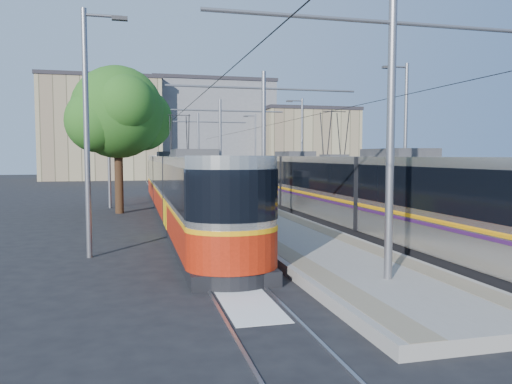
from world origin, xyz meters
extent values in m
plane|color=black|center=(0.00, 0.00, 0.00)|extent=(160.00, 160.00, 0.00)
cube|color=gray|center=(0.00, 17.00, 0.15)|extent=(4.00, 50.00, 0.30)
cube|color=gray|center=(-1.45, 17.00, 0.30)|extent=(0.70, 50.00, 0.01)
cube|color=gray|center=(1.45, 17.00, 0.30)|extent=(0.70, 50.00, 0.01)
cube|color=gray|center=(-4.32, 17.00, 0.01)|extent=(0.07, 70.00, 0.03)
cube|color=gray|center=(-2.88, 17.00, 0.01)|extent=(0.07, 70.00, 0.03)
cube|color=gray|center=(2.88, 17.00, 0.01)|extent=(0.07, 70.00, 0.03)
cube|color=gray|center=(4.32, 17.00, 0.01)|extent=(0.07, 70.00, 0.03)
cube|color=silver|center=(-3.60, -3.00, 0.01)|extent=(1.20, 5.00, 0.01)
cube|color=black|center=(-3.60, 12.10, 0.20)|extent=(2.30, 30.41, 0.40)
cube|color=beige|center=(-3.60, 12.10, 1.85)|extent=(2.40, 28.81, 2.90)
cube|color=black|center=(-3.60, 12.10, 2.35)|extent=(2.43, 28.81, 1.30)
cube|color=orange|center=(-3.60, 12.10, 1.45)|extent=(2.43, 28.81, 0.12)
cube|color=#A51E09|center=(-3.60, 12.10, 0.95)|extent=(2.42, 28.81, 1.10)
cube|color=#2D2D30|center=(-3.60, 12.10, 3.45)|extent=(1.68, 3.00, 0.30)
cube|color=black|center=(3.60, 8.02, 0.20)|extent=(2.30, 30.23, 0.40)
cube|color=#BAB5AB|center=(3.60, 8.02, 1.85)|extent=(2.40, 28.63, 2.90)
cube|color=black|center=(3.60, 8.02, 2.35)|extent=(2.43, 28.63, 1.30)
cube|color=orange|center=(3.60, 8.02, 1.45)|extent=(2.43, 28.63, 0.12)
cube|color=#331343|center=(3.60, 8.02, 1.30)|extent=(2.43, 28.63, 0.10)
cube|color=#2D2D30|center=(3.60, 8.02, 3.45)|extent=(1.68, 3.00, 0.30)
cylinder|color=slate|center=(0.00, -4.00, 3.80)|extent=(0.20, 0.20, 7.00)
cylinder|color=slate|center=(0.00, -4.00, 6.50)|extent=(9.20, 0.10, 0.10)
cylinder|color=slate|center=(0.00, 8.00, 3.80)|extent=(0.20, 0.20, 7.00)
cylinder|color=slate|center=(0.00, 8.00, 6.50)|extent=(9.20, 0.10, 0.10)
cylinder|color=slate|center=(0.00, 20.00, 3.80)|extent=(0.20, 0.20, 7.00)
cylinder|color=slate|center=(0.00, 20.00, 6.50)|extent=(9.20, 0.10, 0.10)
cylinder|color=slate|center=(0.00, 32.00, 3.80)|extent=(0.20, 0.20, 7.00)
cylinder|color=slate|center=(0.00, 32.00, 6.50)|extent=(9.20, 0.10, 0.10)
cylinder|color=black|center=(-3.60, 17.00, 5.55)|extent=(0.02, 70.00, 0.02)
cylinder|color=black|center=(3.60, 17.00, 5.55)|extent=(0.02, 70.00, 0.02)
cylinder|color=slate|center=(-7.50, 2.00, 4.00)|extent=(0.18, 0.18, 8.00)
cube|color=#2D2D30|center=(-6.40, 2.00, 7.75)|extent=(0.50, 0.22, 0.12)
cylinder|color=slate|center=(-7.50, 18.00, 4.00)|extent=(0.18, 0.18, 8.00)
cube|color=#2D2D30|center=(-6.40, 18.00, 7.75)|extent=(0.50, 0.22, 0.12)
cylinder|color=slate|center=(-7.50, 34.00, 4.00)|extent=(0.18, 0.18, 8.00)
cube|color=#2D2D30|center=(-6.40, 34.00, 7.75)|extent=(0.50, 0.22, 0.12)
cylinder|color=slate|center=(7.50, 8.00, 4.00)|extent=(0.18, 0.18, 8.00)
cube|color=#2D2D30|center=(6.40, 8.00, 7.75)|extent=(0.50, 0.22, 0.12)
cylinder|color=slate|center=(7.50, 24.00, 4.00)|extent=(0.18, 0.18, 8.00)
cube|color=#2D2D30|center=(6.40, 24.00, 7.75)|extent=(0.50, 0.22, 0.12)
cylinder|color=slate|center=(7.50, 40.00, 4.00)|extent=(0.18, 0.18, 8.00)
cube|color=#2D2D30|center=(6.40, 40.00, 7.75)|extent=(0.50, 0.22, 0.12)
cube|color=black|center=(0.81, 13.99, 1.36)|extent=(0.81, 1.04, 2.11)
cube|color=black|center=(0.81, 13.99, 1.49)|extent=(0.86, 1.09, 1.10)
cylinder|color=#382314|center=(-6.84, 14.85, 1.76)|extent=(0.48, 0.48, 3.51)
sphere|color=#224E16|center=(-6.84, 14.85, 5.82)|extent=(5.27, 5.27, 5.27)
sphere|color=#224E16|center=(-5.53, 15.72, 5.49)|extent=(3.73, 3.73, 3.73)
cube|color=tan|center=(-10.00, 60.00, 6.87)|extent=(16.00, 12.00, 13.75)
cube|color=#262328|center=(-10.00, 60.00, 14.00)|extent=(16.32, 12.24, 0.50)
cube|color=slate|center=(6.00, 64.00, 7.16)|extent=(18.00, 14.00, 14.33)
cube|color=#262328|center=(6.00, 64.00, 14.58)|extent=(18.36, 14.28, 0.50)
cube|color=tan|center=(20.00, 58.00, 5.01)|extent=(14.00, 10.00, 10.03)
cube|color=#262328|center=(20.00, 58.00, 10.28)|extent=(14.28, 10.20, 0.50)
camera|label=1|loc=(-6.10, -14.99, 3.34)|focal=35.00mm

